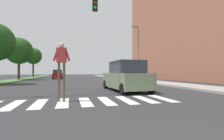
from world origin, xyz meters
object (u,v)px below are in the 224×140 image
at_px(tree_far, 19,51).
at_px(suv_crossing, 126,77).
at_px(tree_distant, 33,56).
at_px(street_lamp_right, 138,48).
at_px(sedan_midblock, 57,75).
at_px(pedestrian_performer, 62,62).

xyz_separation_m(tree_far, suv_crossing, (11.44, -18.40, -3.68)).
height_order(tree_distant, street_lamp_right, street_lamp_right).
bearing_deg(tree_distant, suv_crossing, -68.68).
bearing_deg(suv_crossing, tree_distant, 111.32).
bearing_deg(suv_crossing, sedan_midblock, 105.06).
height_order(street_lamp_right, pedestrian_performer, street_lamp_right).
xyz_separation_m(suv_crossing, sedan_midblock, (-5.86, 21.79, -0.14)).
relative_size(tree_distant, sedan_midblock, 1.52).
xyz_separation_m(tree_distant, sedan_midblock, (5.77, -8.01, -4.09)).
xyz_separation_m(tree_distant, street_lamp_right, (17.14, -18.97, -0.28)).
height_order(tree_distant, suv_crossing, tree_distant).
relative_size(pedestrian_performer, sedan_midblock, 0.57).
bearing_deg(sedan_midblock, street_lamp_right, -43.95).
relative_size(street_lamp_right, suv_crossing, 1.60).
relative_size(tree_far, tree_distant, 1.00).
bearing_deg(suv_crossing, street_lamp_right, 63.07).
bearing_deg(tree_distant, pedestrian_performer, -76.84).
height_order(tree_far, sedan_midblock, tree_far).
height_order(pedestrian_performer, sedan_midblock, pedestrian_performer).
distance_m(tree_distant, sedan_midblock, 10.69).
distance_m(pedestrian_performer, sedan_midblock, 25.00).
bearing_deg(tree_far, tree_distant, 91.00).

